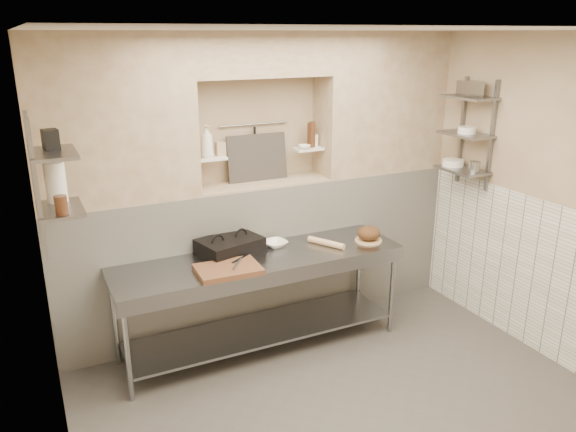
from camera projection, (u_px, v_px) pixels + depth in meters
floor at (354, 419)px, 4.32m from camera, size 4.00×3.90×0.10m
ceiling at (372, 21)px, 3.42m from camera, size 4.00×3.90×0.10m
wall_left at (41, 302)px, 3.02m from camera, size 0.10×3.90×2.80m
wall_right at (568, 205)px, 4.72m from camera, size 0.10×3.90×2.80m
wall_back at (252, 178)px, 5.58m from camera, size 4.00×0.10×2.80m
backwall_lower at (263, 252)px, 5.58m from camera, size 4.00×0.40×1.40m
alcove_sill at (262, 183)px, 5.36m from camera, size 1.30×0.40×0.02m
backwall_pillar_left at (112, 120)px, 4.60m from camera, size 1.35×0.40×1.40m
backwall_pillar_right at (380, 103)px, 5.70m from camera, size 1.35×0.40×1.40m
backwall_header at (260, 54)px, 4.99m from camera, size 1.30×0.40×0.40m
wainscot_left at (68, 409)px, 3.26m from camera, size 0.02×3.90×1.40m
wainscot_right at (550, 282)px, 4.91m from camera, size 0.02×3.90×1.40m
alcove_shelf_left at (210, 158)px, 5.06m from camera, size 0.28×0.16×0.02m
alcove_shelf_right at (308, 149)px, 5.48m from camera, size 0.28×0.16×0.02m
utensil_rail at (254, 124)px, 5.34m from camera, size 0.70×0.02×0.02m
hanging_steel at (255, 142)px, 5.38m from camera, size 0.02×0.02×0.30m
splash_panel at (257, 158)px, 5.38m from camera, size 0.60×0.08×0.45m
shelf_rail_left_a at (34, 177)px, 3.99m from camera, size 0.03×0.03×0.95m
shelf_rail_left_b at (37, 191)px, 3.65m from camera, size 0.03×0.03×0.95m
wall_shelf_left_lower at (60, 209)px, 3.94m from camera, size 0.30×0.50×0.02m
wall_shelf_left_upper at (53, 153)px, 3.82m from camera, size 0.30×0.50×0.03m
shelf_rail_right_a at (462, 130)px, 5.62m from camera, size 0.03×0.03×1.05m
shelf_rail_right_b at (492, 137)px, 5.27m from camera, size 0.03×0.03×1.05m
wall_shelf_right_lower at (462, 170)px, 5.50m from camera, size 0.30×0.50×0.02m
wall_shelf_right_mid at (466, 134)px, 5.39m from camera, size 0.30×0.50×0.02m
wall_shelf_right_upper at (469, 97)px, 5.28m from camera, size 0.30×0.50×0.03m
prep_table at (261, 284)px, 5.01m from camera, size 2.60×0.70×0.90m
panini_press at (230, 246)px, 4.99m from camera, size 0.61×0.50×0.14m
cutting_board at (228, 270)px, 4.62m from camera, size 0.53×0.38×0.05m
knife_blade at (241, 259)px, 4.78m from camera, size 0.22×0.16×0.01m
tongs at (237, 264)px, 4.66m from camera, size 0.16×0.21×0.02m
mixing_bowl at (275, 244)px, 5.18m from camera, size 0.25×0.25×0.05m
rolling_pin at (326, 243)px, 5.20m from camera, size 0.23×0.36×0.06m
bread_board at (368, 240)px, 5.31m from camera, size 0.26×0.26×0.01m
bread_loaf at (369, 233)px, 5.29m from camera, size 0.22×0.22×0.13m
bottle_soap at (207, 142)px, 4.99m from camera, size 0.13×0.13×0.29m
jar_alcove at (220, 149)px, 5.10m from camera, size 0.08×0.08×0.12m
bowl_alcove at (304, 147)px, 5.41m from camera, size 0.12×0.12×0.04m
condiment_a at (311, 135)px, 5.48m from camera, size 0.06×0.06×0.24m
condiment_b at (312, 134)px, 5.46m from camera, size 0.06×0.06×0.25m
condiment_c at (315, 140)px, 5.52m from camera, size 0.07×0.07×0.12m
jug_left at (56, 182)px, 4.03m from camera, size 0.15×0.15×0.29m
jar_left at (61, 205)px, 3.78m from camera, size 0.09×0.09×0.13m
box_left_upper at (50, 139)px, 3.86m from camera, size 0.12×0.12×0.14m
bowl_right at (453, 163)px, 5.60m from camera, size 0.21×0.21×0.06m
canister_right at (475, 167)px, 5.34m from camera, size 0.10×0.10×0.10m
bowl_right_mid at (467, 130)px, 5.37m from camera, size 0.17×0.17×0.06m
basket_right at (470, 89)px, 5.26m from camera, size 0.24×0.26×0.14m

